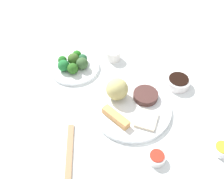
% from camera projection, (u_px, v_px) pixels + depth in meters
% --- Properties ---
extents(tabletop, '(2.20, 2.20, 0.02)m').
position_uv_depth(tabletop, '(129.00, 111.00, 1.02)').
color(tabletop, white).
rests_on(tabletop, ground).
extents(main_plate, '(0.29, 0.29, 0.02)m').
position_uv_depth(main_plate, '(131.00, 109.00, 1.00)').
color(main_plate, white).
rests_on(main_plate, tabletop).
extents(rice_scoop, '(0.08, 0.08, 0.08)m').
position_uv_depth(rice_scoop, '(117.00, 89.00, 1.00)').
color(rice_scoop, tan).
rests_on(rice_scoop, main_plate).
extents(spring_roll, '(0.06, 0.11, 0.03)m').
position_uv_depth(spring_roll, '(116.00, 117.00, 0.95)').
color(spring_roll, '#DB9954').
rests_on(spring_roll, main_plate).
extents(crab_rangoon_wonton, '(0.09, 0.08, 0.01)m').
position_uv_depth(crab_rangoon_wonton, '(146.00, 120.00, 0.96)').
color(crab_rangoon_wonton, beige).
rests_on(crab_rangoon_wonton, main_plate).
extents(stir_fry_heap, '(0.09, 0.09, 0.02)m').
position_uv_depth(stir_fry_heap, '(146.00, 96.00, 1.02)').
color(stir_fry_heap, '#472926').
rests_on(stir_fry_heap, main_plate).
extents(broccoli_plate, '(0.21, 0.21, 0.01)m').
position_uv_depth(broccoli_plate, '(74.00, 67.00, 1.16)').
color(broccoli_plate, white).
rests_on(broccoli_plate, tabletop).
extents(broccoli_floret_0, '(0.05, 0.05, 0.05)m').
position_uv_depth(broccoli_floret_0, '(82.00, 63.00, 1.12)').
color(broccoli_floret_0, '#395B31').
rests_on(broccoli_floret_0, broccoli_plate).
extents(broccoli_floret_1, '(0.04, 0.04, 0.04)m').
position_uv_depth(broccoli_floret_1, '(62.00, 60.00, 1.15)').
color(broccoli_floret_1, '#1F641F').
rests_on(broccoli_floret_1, broccoli_plate).
extents(broccoli_floret_2, '(0.05, 0.05, 0.05)m').
position_uv_depth(broccoli_floret_2, '(64.00, 66.00, 1.12)').
color(broccoli_floret_2, '#1E6F31').
rests_on(broccoli_floret_2, broccoli_plate).
extents(broccoli_floret_3, '(0.04, 0.04, 0.04)m').
position_uv_depth(broccoli_floret_3, '(83.00, 58.00, 1.15)').
color(broccoli_floret_3, '#265C37').
rests_on(broccoli_floret_3, broccoli_plate).
extents(broccoli_floret_4, '(0.05, 0.05, 0.05)m').
position_uv_depth(broccoli_floret_4, '(73.00, 59.00, 1.14)').
color(broccoli_floret_4, '#3B5E25').
rests_on(broccoli_floret_4, broccoli_plate).
extents(broccoli_floret_5, '(0.04, 0.04, 0.04)m').
position_uv_depth(broccoli_floret_5, '(73.00, 69.00, 1.11)').
color(broccoli_floret_5, '#285F1C').
rests_on(broccoli_floret_5, broccoli_plate).
extents(broccoli_floret_6, '(0.04, 0.04, 0.04)m').
position_uv_depth(broccoli_floret_6, '(77.00, 55.00, 1.17)').
color(broccoli_floret_6, '#216A19').
rests_on(broccoli_floret_6, broccoli_plate).
extents(soy_sauce_bowl, '(0.09, 0.09, 0.03)m').
position_uv_depth(soy_sauce_bowl, '(178.00, 82.00, 1.08)').
color(soy_sauce_bowl, white).
rests_on(soy_sauce_bowl, tabletop).
extents(soy_sauce_bowl_liquid, '(0.08, 0.08, 0.00)m').
position_uv_depth(soy_sauce_bowl_liquid, '(179.00, 79.00, 1.07)').
color(soy_sauce_bowl_liquid, black).
rests_on(soy_sauce_bowl_liquid, soy_sauce_bowl).
extents(sauce_ramekin_sweet_and_sour, '(0.06, 0.06, 0.03)m').
position_uv_depth(sauce_ramekin_sweet_and_sour, '(157.00, 158.00, 0.87)').
color(sauce_ramekin_sweet_and_sour, white).
rests_on(sauce_ramekin_sweet_and_sour, tabletop).
extents(sauce_ramekin_sweet_and_sour_liquid, '(0.05, 0.05, 0.00)m').
position_uv_depth(sauce_ramekin_sweet_and_sour_liquid, '(157.00, 156.00, 0.85)').
color(sauce_ramekin_sweet_and_sour_liquid, red).
rests_on(sauce_ramekin_sweet_and_sour_liquid, sauce_ramekin_sweet_and_sour).
extents(sauce_ramekin_hot_mustard, '(0.06, 0.06, 0.03)m').
position_uv_depth(sauce_ramekin_hot_mustard, '(222.00, 150.00, 0.89)').
color(sauce_ramekin_hot_mustard, white).
rests_on(sauce_ramekin_hot_mustard, tabletop).
extents(sauce_ramekin_hot_mustard_liquid, '(0.05, 0.05, 0.00)m').
position_uv_depth(sauce_ramekin_hot_mustard_liquid, '(223.00, 147.00, 0.87)').
color(sauce_ramekin_hot_mustard_liquid, yellow).
rests_on(sauce_ramekin_hot_mustard_liquid, sauce_ramekin_hot_mustard).
extents(teacup, '(0.06, 0.06, 0.05)m').
position_uv_depth(teacup, '(113.00, 55.00, 1.19)').
color(teacup, white).
rests_on(teacup, tabletop).
extents(chopsticks_pair, '(0.20, 0.12, 0.01)m').
position_uv_depth(chopsticks_pair, '(69.00, 153.00, 0.89)').
color(chopsticks_pair, '#A37650').
rests_on(chopsticks_pair, tabletop).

